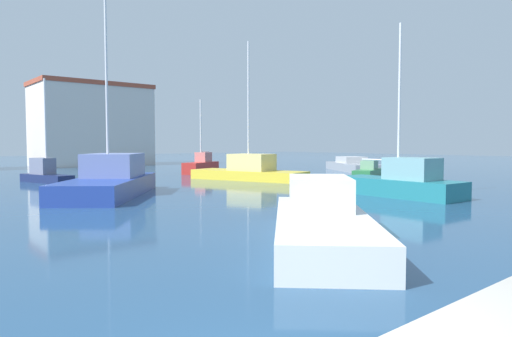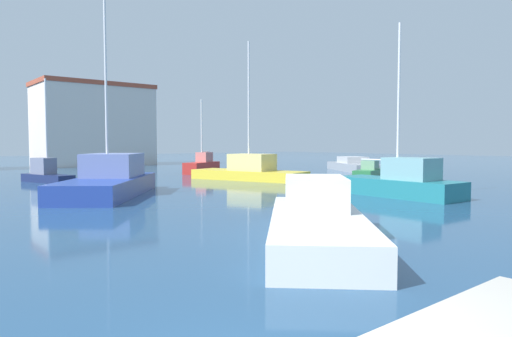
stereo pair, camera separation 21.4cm
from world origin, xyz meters
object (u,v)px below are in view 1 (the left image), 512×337
Objects in this scene: sailboat_teal_behind_lamppost at (401,182)px; motorboat_green_inner_mooring at (368,171)px; motorboat_white_distant_north at (322,221)px; sailboat_navy_far_right at (45,173)px; sailboat_red_far_left at (201,166)px; sailboat_blue_near_pier at (110,180)px; sailboat_yellow_distant_east at (249,171)px; motorboat_grey_outer_mooring at (353,166)px.

motorboat_green_inner_mooring is (9.20, 8.74, -0.24)m from sailboat_teal_behind_lamppost.
motorboat_green_inner_mooring is 23.93m from motorboat_white_distant_north.
sailboat_navy_far_right is at bearing 151.68° from motorboat_green_inner_mooring.
sailboat_blue_near_pier is (-12.68, -11.20, 0.10)m from sailboat_red_far_left.
sailboat_teal_behind_lamppost reaches higher than sailboat_red_far_left.
motorboat_white_distant_north is (-12.64, -25.33, -0.12)m from sailboat_red_far_left.
sailboat_navy_far_right is 1.48× the size of motorboat_green_inner_mooring.
motorboat_white_distant_north is at bearing -123.62° from sailboat_yellow_distant_east.
sailboat_teal_behind_lamppost reaches higher than sailboat_navy_far_right.
sailboat_red_far_left is at bearing 121.11° from motorboat_green_inner_mooring.
motorboat_white_distant_north is (-11.37, -17.10, -0.10)m from sailboat_yellow_distant_east.
sailboat_blue_near_pier is (-10.78, 9.65, 0.08)m from sailboat_teal_behind_lamppost.
sailboat_navy_far_right is 24.19m from motorboat_white_distant_north.
sailboat_teal_behind_lamppost reaches higher than motorboat_grey_outer_mooring.
sailboat_navy_far_right is 23.13m from motorboat_green_inner_mooring.
sailboat_navy_far_right reaches higher than sailboat_red_far_left.
sailboat_blue_near_pier reaches higher than motorboat_green_inner_mooring.
motorboat_white_distant_north is at bearing -157.38° from sailboat_teal_behind_lamppost.
sailboat_teal_behind_lamppost is at bearing -135.54° from motorboat_grey_outer_mooring.
sailboat_red_far_left is at bearing 5.00° from sailboat_navy_far_right.
motorboat_white_distant_north is at bearing -89.87° from sailboat_blue_near_pier.
sailboat_teal_behind_lamppost is (11.16, -19.71, 0.07)m from sailboat_navy_far_right.
sailboat_navy_far_right reaches higher than motorboat_grey_outer_mooring.
sailboat_blue_near_pier is (-19.99, 0.91, 0.32)m from motorboat_green_inner_mooring.
sailboat_yellow_distant_east is at bearing 56.38° from motorboat_white_distant_north.
sailboat_teal_behind_lamppost is 0.98× the size of motorboat_grey_outer_mooring.
motorboat_green_inner_mooring is at bearing -134.10° from motorboat_grey_outer_mooring.
motorboat_grey_outer_mooring is at bearing 45.90° from motorboat_green_inner_mooring.
motorboat_white_distant_north is 14.13m from sailboat_blue_near_pier.
sailboat_blue_near_pier is (-11.41, -2.98, 0.11)m from sailboat_yellow_distant_east.
sailboat_blue_near_pier reaches higher than motorboat_white_distant_north.
sailboat_teal_behind_lamppost is at bearing -60.48° from sailboat_navy_far_right.
motorboat_grey_outer_mooring is (26.18, -4.97, -0.14)m from sailboat_navy_far_right.
sailboat_yellow_distant_east is 1.14× the size of motorboat_grey_outer_mooring.
motorboat_grey_outer_mooring is at bearing -24.96° from sailboat_red_far_left.
sailboat_blue_near_pier is at bearing 177.39° from motorboat_green_inner_mooring.
motorboat_green_inner_mooring is 20.01m from sailboat_blue_near_pier.
sailboat_yellow_distant_east reaches higher than sailboat_teal_behind_lamppost.
sailboat_yellow_distant_east is 9.42m from motorboat_green_inner_mooring.
motorboat_grey_outer_mooring is at bearing 8.36° from sailboat_yellow_distant_east.
sailboat_navy_far_right reaches higher than motorboat_green_inner_mooring.
sailboat_yellow_distant_east is 12.64m from sailboat_teal_behind_lamppost.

